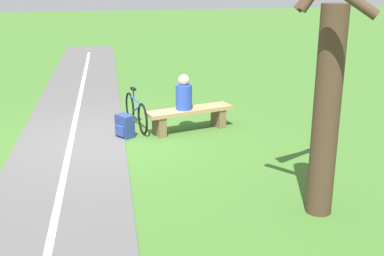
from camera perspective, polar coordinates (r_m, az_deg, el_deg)
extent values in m
plane|color=#3D6B28|center=(9.57, -9.79, -1.47)|extent=(80.00, 80.00, 0.00)
cube|color=silver|center=(5.90, -16.84, -14.37)|extent=(2.64, 31.91, 0.00)
cube|color=#A88456|center=(9.92, -0.28, 2.12)|extent=(1.89, 0.83, 0.08)
cube|color=brown|center=(10.30, 3.15, 1.29)|extent=(0.24, 0.41, 0.40)
cube|color=brown|center=(9.70, -3.91, 0.25)|extent=(0.24, 0.41, 0.40)
cylinder|color=#2847B7|center=(9.78, -0.97, 3.69)|extent=(0.40, 0.40, 0.51)
sphere|color=beige|center=(9.71, -0.98, 5.73)|extent=(0.22, 0.22, 0.22)
torus|color=black|center=(9.77, -5.89, 1.09)|extent=(0.12, 0.65, 0.65)
torus|color=black|center=(10.73, -7.40, 2.52)|extent=(0.12, 0.65, 0.65)
cylinder|color=#1E51A3|center=(10.18, -6.74, 3.31)|extent=(0.14, 0.87, 0.04)
cylinder|color=#1E51A3|center=(10.07, -6.48, 2.36)|extent=(0.11, 0.63, 0.30)
cylinder|color=#1E51A3|center=(10.30, -6.98, 4.04)|extent=(0.03, 0.03, 0.20)
cube|color=black|center=(10.28, -7.00, 4.64)|extent=(0.10, 0.21, 0.05)
cube|color=navy|center=(9.66, -7.99, 0.24)|extent=(0.38, 0.42, 0.46)
cube|color=#2A438C|center=(9.61, -8.60, -0.32)|extent=(0.16, 0.23, 0.21)
cylinder|color=#473323|center=(6.39, 15.67, 1.59)|extent=(0.35, 0.35, 2.76)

